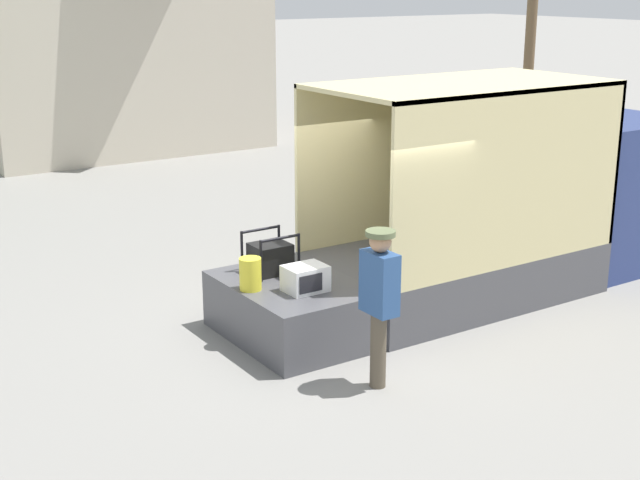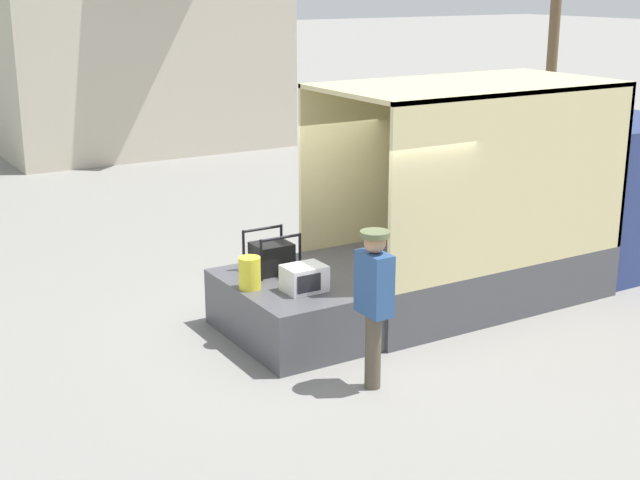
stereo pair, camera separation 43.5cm
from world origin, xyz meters
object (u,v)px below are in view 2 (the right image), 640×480
(portable_generator, at_px, (273,257))
(orange_bucket, at_px, (250,273))
(box_truck, at_px, (549,216))
(worker_person, at_px, (374,292))
(microwave, at_px, (304,278))

(portable_generator, relative_size, orange_bucket, 1.48)
(box_truck, distance_m, orange_bucket, 4.98)
(box_truck, xyz_separation_m, worker_person, (-4.37, -1.75, 0.13))
(box_truck, relative_size, worker_person, 3.39)
(portable_generator, bearing_deg, microwave, -91.48)
(orange_bucket, bearing_deg, portable_generator, 37.74)
(portable_generator, height_order, worker_person, worker_person)
(box_truck, bearing_deg, worker_person, -158.21)
(worker_person, bearing_deg, orange_bucket, 108.76)
(microwave, relative_size, worker_person, 0.27)
(portable_generator, distance_m, worker_person, 2.22)
(portable_generator, xyz_separation_m, worker_person, (0.05, -2.21, 0.18))
(orange_bucket, bearing_deg, box_truck, -0.44)
(box_truck, height_order, portable_generator, box_truck)
(microwave, relative_size, portable_generator, 0.84)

